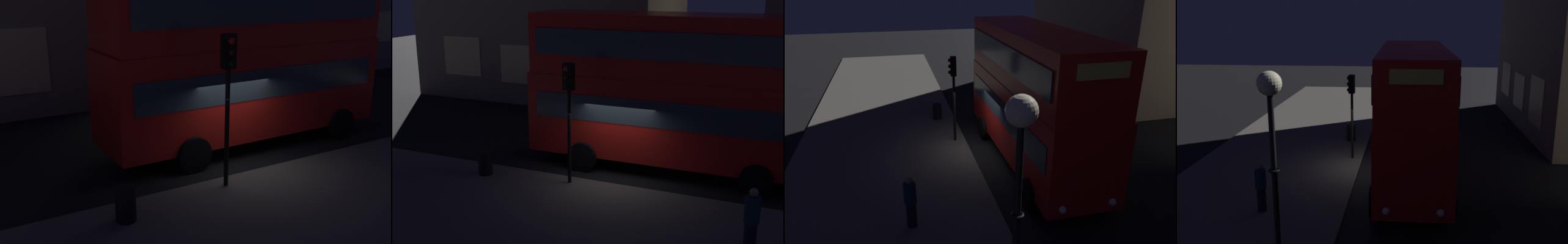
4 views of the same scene
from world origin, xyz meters
TOP-DOWN VIEW (x-y plane):
  - ground_plane at (0.00, 0.00)m, footprint 80.00×80.00m
  - sidewalk_slab at (0.00, -4.51)m, footprint 44.00×7.63m
  - double_decker_bus at (1.29, 1.60)m, footprint 9.79×2.99m
  - traffic_light_near_kerb at (-1.19, -1.19)m, footprint 0.34×0.37m
  - litter_bin at (-4.18, -1.63)m, footprint 0.47×0.47m

SIDE VIEW (x-z plane):
  - ground_plane at x=0.00m, z-range 0.00..0.00m
  - sidewalk_slab at x=0.00m, z-range 0.00..0.12m
  - litter_bin at x=-4.18m, z-range 0.12..0.95m
  - traffic_light_near_kerb at x=-1.19m, z-range 0.99..4.98m
  - double_decker_bus at x=1.29m, z-range 0.34..5.88m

